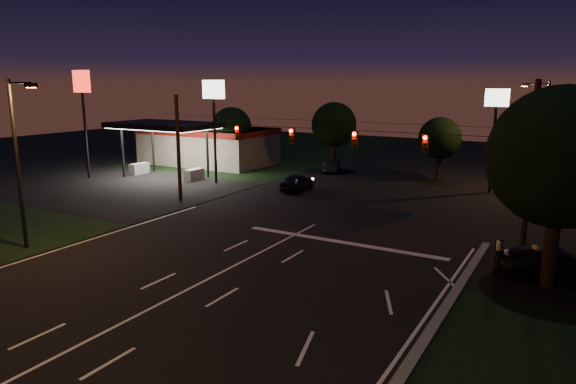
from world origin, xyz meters
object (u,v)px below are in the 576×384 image
Objects in this scene: utility_pole_right at (522,250)px; tree_right_near at (561,159)px; car_oncoming_b at (332,165)px; car_cross at (555,265)px; car_oncoming_a at (297,182)px.

utility_pole_right is 1.03× the size of tree_right_near.
car_oncoming_b is (-19.62, 17.88, 0.68)m from utility_pole_right.
utility_pole_right reaches higher than car_cross.
tree_right_near is (1.53, -4.83, 5.68)m from utility_pole_right.
car_oncoming_b is (-1.47, 10.00, -0.03)m from car_oncoming_a.
car_cross is (1.72, -4.06, 0.75)m from utility_pole_right.
tree_right_near reaches higher than car_cross.
car_cross is (0.19, 0.77, -4.93)m from tree_right_near.
tree_right_near is 2.13× the size of car_oncoming_b.
car_oncoming_b is (-21.15, 22.71, -5.00)m from tree_right_near.
tree_right_near is 23.95m from car_oncoming_a.
car_cross is at bearing 115.41° from car_oncoming_b.
car_oncoming_a is at bearing 51.72° from car_cross.
tree_right_near is 31.43m from car_oncoming_b.
car_oncoming_a is 0.81× the size of car_cross.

